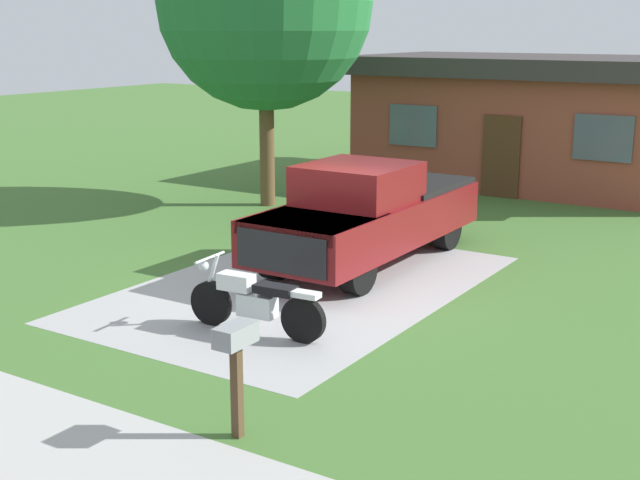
# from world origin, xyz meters

# --- Properties ---
(ground_plane) EXTENTS (80.00, 80.00, 0.00)m
(ground_plane) POSITION_xyz_m (0.00, 0.00, 0.00)
(ground_plane) COLOR #416B2E
(driveway_pad) EXTENTS (4.87, 7.50, 0.01)m
(driveway_pad) POSITION_xyz_m (0.00, 0.00, 0.00)
(driveway_pad) COLOR #A1A1A1
(driveway_pad) RESTS_ON ground
(sidewalk_strip) EXTENTS (36.00, 1.80, 0.01)m
(sidewalk_strip) POSITION_xyz_m (0.00, -6.00, 0.00)
(sidewalk_strip) COLOR #A9A9A4
(sidewalk_strip) RESTS_ON ground
(motorcycle) EXTENTS (2.21, 0.70, 1.09)m
(motorcycle) POSITION_xyz_m (0.67, -2.21, 0.47)
(motorcycle) COLOR black
(motorcycle) RESTS_ON ground
(pickup_truck) EXTENTS (2.02, 5.64, 1.90)m
(pickup_truck) POSITION_xyz_m (0.15, 2.03, 0.95)
(pickup_truck) COLOR black
(pickup_truck) RESTS_ON ground
(mailbox) EXTENTS (0.26, 0.48, 1.26)m
(mailbox) POSITION_xyz_m (2.44, -4.88, 0.98)
(mailbox) COLOR #4C3823
(mailbox) RESTS_ON ground
(shade_tree) EXTENTS (5.06, 5.06, 7.37)m
(shade_tree) POSITION_xyz_m (-4.56, 5.30, 4.83)
(shade_tree) COLOR brown
(shade_tree) RESTS_ON ground
(neighbor_house) EXTENTS (9.60, 5.60, 3.50)m
(neighbor_house) POSITION_xyz_m (-0.10, 11.85, 1.79)
(neighbor_house) COLOR brown
(neighbor_house) RESTS_ON ground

